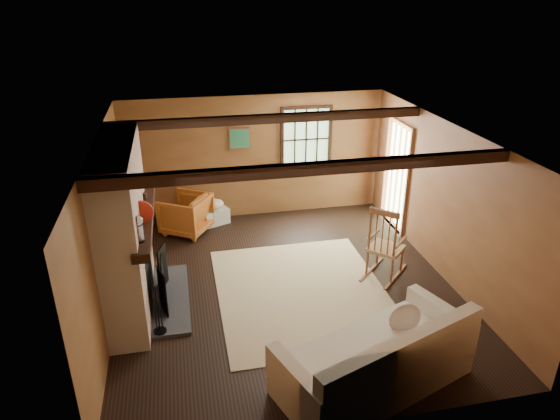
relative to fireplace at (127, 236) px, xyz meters
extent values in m
plane|color=black|center=(2.23, 0.00, -1.10)|extent=(5.50, 5.50, 0.00)
cube|color=brown|center=(2.23, 2.75, 0.10)|extent=(5.00, 0.02, 2.40)
cube|color=brown|center=(2.23, -2.75, 0.10)|extent=(5.00, 0.02, 2.40)
cube|color=brown|center=(-0.27, 0.00, 0.10)|extent=(0.02, 5.50, 2.40)
cube|color=brown|center=(4.73, 0.00, 0.10)|extent=(0.02, 5.50, 2.40)
cube|color=silver|center=(2.23, 0.00, 1.30)|extent=(5.00, 5.50, 0.02)
cube|color=black|center=(2.23, -1.20, 1.23)|extent=(5.00, 0.12, 0.14)
cube|color=black|center=(2.23, 1.20, 1.23)|extent=(5.00, 0.12, 0.14)
cube|color=black|center=(3.23, 2.72, 0.40)|extent=(1.02, 0.06, 1.32)
cube|color=#9ECA9A|center=(3.23, 2.75, 0.40)|extent=(0.90, 0.01, 1.20)
cube|color=black|center=(3.23, 2.73, 0.40)|extent=(0.90, 0.03, 0.02)
cube|color=brown|center=(4.70, 1.70, -0.10)|extent=(0.06, 1.00, 2.06)
cube|color=#9ECA9A|center=(4.73, 1.70, -0.10)|extent=(0.01, 0.80, 1.85)
cube|color=brown|center=(1.93, 2.72, 0.50)|extent=(0.42, 0.03, 0.42)
cube|color=#277675|center=(1.93, 2.71, 0.50)|extent=(0.36, 0.01, 0.36)
cube|color=#A76740|center=(-0.02, 0.00, 0.10)|extent=(0.50, 2.20, 2.40)
cube|color=black|center=(0.05, 0.00, -0.65)|extent=(0.38, 1.00, 0.85)
cube|color=#3E3E44|center=(0.48, 0.00, -1.08)|extent=(0.55, 1.80, 0.05)
cube|color=black|center=(0.26, 0.00, 0.25)|extent=(0.22, 2.30, 0.12)
cube|color=black|center=(0.41, -0.35, -0.72)|extent=(0.12, 0.32, 0.66)
cube|color=black|center=(0.41, -0.01, -0.72)|extent=(0.02, 0.33, 0.66)
cube|color=black|center=(0.41, 0.32, -0.72)|extent=(0.12, 0.32, 0.66)
cylinder|color=black|center=(0.35, -0.80, -1.04)|extent=(0.17, 0.17, 0.02)
cylinder|color=black|center=(0.31, -0.83, -0.70)|extent=(0.02, 0.02, 0.70)
cylinder|color=black|center=(0.35, -0.80, -0.70)|extent=(0.02, 0.02, 0.70)
cylinder|color=black|center=(0.38, -0.77, -0.70)|extent=(0.02, 0.02, 0.70)
cylinder|color=silver|center=(0.25, -0.82, 0.42)|extent=(0.10, 0.10, 0.22)
sphere|color=silver|center=(0.25, -0.82, 0.59)|extent=(0.12, 0.12, 0.12)
cylinder|color=red|center=(0.25, -0.28, 0.46)|extent=(0.31, 0.04, 0.31)
cube|color=black|center=(0.25, 0.02, 0.36)|extent=(0.22, 0.17, 0.11)
cylinder|color=black|center=(0.25, 0.53, 0.35)|extent=(0.07, 0.07, 0.09)
cylinder|color=black|center=(0.25, 0.54, 0.35)|extent=(0.07, 0.07, 0.08)
cube|color=#C7B984|center=(2.43, -0.20, -1.10)|extent=(2.50, 3.00, 0.01)
cube|color=tan|center=(3.84, 0.03, -0.64)|extent=(0.69, 0.69, 0.05)
cube|color=brown|center=(3.69, -0.11, 0.05)|extent=(0.37, 0.37, 0.08)
cylinder|color=brown|center=(4.13, 0.03, -0.87)|extent=(0.04, 0.04, 0.45)
cylinder|color=brown|center=(3.84, 0.33, -0.87)|extent=(0.04, 0.04, 0.45)
cylinder|color=brown|center=(3.84, -0.26, -0.87)|extent=(0.04, 0.04, 0.45)
cylinder|color=brown|center=(3.55, 0.04, -0.87)|extent=(0.04, 0.04, 0.45)
cylinder|color=brown|center=(3.84, -0.26, -0.28)|extent=(0.04, 0.04, 0.77)
cylinder|color=brown|center=(3.55, 0.04, -0.28)|extent=(0.04, 0.04, 0.77)
cylinder|color=brown|center=(3.77, -0.18, -0.30)|extent=(0.02, 0.02, 0.64)
cylinder|color=brown|center=(3.69, -0.11, -0.30)|extent=(0.02, 0.02, 0.64)
cylinder|color=brown|center=(3.62, -0.04, -0.30)|extent=(0.02, 0.02, 0.64)
cube|color=brown|center=(4.00, -0.13, -0.46)|extent=(0.34, 0.33, 0.03)
cube|color=brown|center=(3.68, 0.20, -0.46)|extent=(0.34, 0.33, 0.03)
cube|color=brown|center=(3.99, -0.11, -1.09)|extent=(0.65, 0.64, 0.03)
cube|color=brown|center=(3.70, 0.18, -1.09)|extent=(0.65, 0.64, 0.03)
cube|color=white|center=(2.77, -2.20, -0.86)|extent=(2.45, 1.72, 0.49)
cube|color=white|center=(2.92, -2.59, -0.49)|extent=(2.15, 0.93, 0.61)
cube|color=white|center=(1.78, -2.56, -0.63)|extent=(0.50, 1.00, 0.45)
cube|color=white|center=(3.77, -1.83, -0.63)|extent=(0.50, 1.00, 0.45)
ellipsoid|color=white|center=(3.26, -1.90, -0.49)|extent=(0.43, 0.27, 0.40)
cylinder|color=brown|center=(0.10, 2.60, -1.04)|extent=(0.45, 0.14, 0.14)
cylinder|color=brown|center=(0.25, 2.60, -1.04)|extent=(0.45, 0.14, 0.14)
cylinder|color=brown|center=(0.40, 2.60, -1.04)|extent=(0.45, 0.14, 0.14)
cylinder|color=brown|center=(0.10, 2.60, -0.90)|extent=(0.45, 0.14, 0.14)
cylinder|color=brown|center=(0.25, 2.60, -0.90)|extent=(0.45, 0.14, 0.14)
cylinder|color=brown|center=(0.40, 2.60, -0.90)|extent=(0.45, 0.14, 0.14)
cube|color=silver|center=(1.35, 2.50, -0.95)|extent=(0.61, 0.54, 0.30)
ellipsoid|color=white|center=(1.35, 2.50, -0.71)|extent=(0.45, 0.39, 0.19)
imported|color=#BF6026|center=(0.81, 2.21, -0.74)|extent=(1.10, 1.09, 0.73)
camera|label=1|loc=(0.80, -6.36, 3.12)|focal=32.00mm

